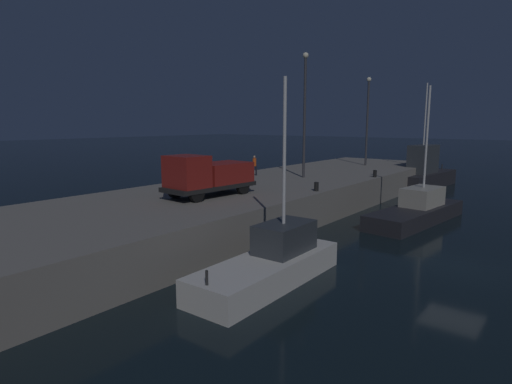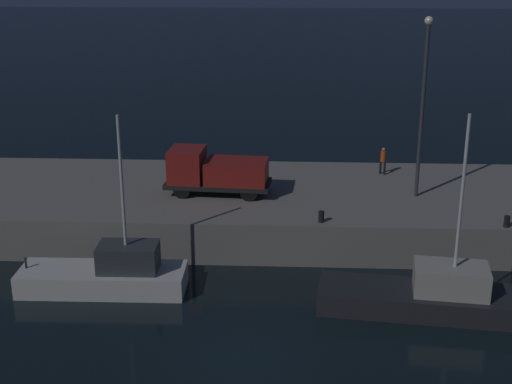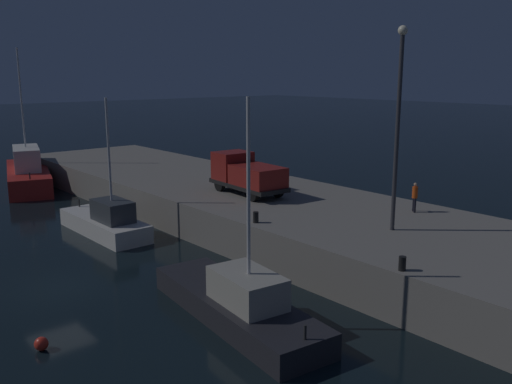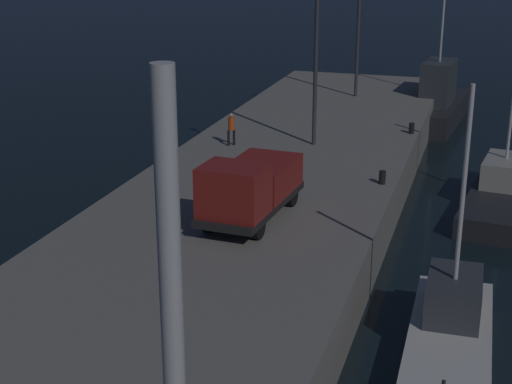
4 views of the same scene
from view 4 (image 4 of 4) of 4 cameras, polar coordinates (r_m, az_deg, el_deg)
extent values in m
cube|color=gray|center=(30.77, -0.61, -2.23)|extent=(56.46, 10.80, 2.12)
cube|color=#232328|center=(36.86, 17.54, -0.48)|extent=(9.56, 3.64, 0.96)
cube|color=#ADA899|center=(37.32, 17.87, 1.48)|extent=(3.24, 2.17, 1.20)
cube|color=silver|center=(23.68, 13.99, -11.12)|extent=(7.49, 2.44, 1.03)
cube|color=#33383D|center=(24.25, 14.36, -7.41)|extent=(2.67, 1.63, 1.21)
cylinder|color=silver|center=(22.87, 15.06, 0.48)|extent=(0.14, 0.14, 5.86)
cube|color=#232328|center=(52.25, 13.26, 5.74)|extent=(9.87, 3.59, 1.47)
cube|color=#33383D|center=(51.06, 13.28, 7.85)|extent=(3.80, 2.08, 2.73)
cylinder|color=silver|center=(50.35, 13.63, 12.62)|extent=(0.14, 0.14, 5.84)
cylinder|color=#262626|center=(56.36, 14.13, 7.63)|extent=(0.10, 0.10, 0.50)
cylinder|color=#38383D|center=(37.05, 4.44, 10.21)|extent=(0.20, 0.20, 8.96)
cylinder|color=#38383D|center=(48.81, 7.54, 11.72)|extent=(0.20, 0.20, 8.17)
cylinder|color=black|center=(26.20, 0.11, -2.53)|extent=(0.92, 0.34, 0.90)
cylinder|color=black|center=(26.88, -3.54, -2.01)|extent=(0.92, 0.34, 0.90)
cylinder|color=black|center=(29.35, 2.63, -0.17)|extent=(0.92, 0.34, 0.90)
cylinder|color=black|center=(29.95, -0.70, 0.25)|extent=(0.92, 0.34, 0.90)
cube|color=black|center=(28.03, -0.32, -0.81)|extent=(5.71, 2.58, 0.25)
cube|color=maroon|center=(26.24, -1.67, 0.10)|extent=(1.93, 2.31, 1.74)
cube|color=maroon|center=(28.69, 0.41, 1.16)|extent=(3.38, 2.41, 1.17)
cylinder|color=black|center=(37.70, -1.63, 4.05)|extent=(0.13, 0.13, 0.76)
cylinder|color=black|center=(37.57, -2.03, 3.99)|extent=(0.13, 0.13, 0.76)
cylinder|color=#E54C14|center=(37.47, -1.84, 5.04)|extent=(0.41, 0.41, 0.63)
sphere|color=tan|center=(37.37, -1.85, 5.68)|extent=(0.18, 0.18, 0.18)
cylinder|color=black|center=(32.30, 9.29, 1.07)|extent=(0.28, 0.28, 0.56)
cylinder|color=black|center=(40.66, 11.39, 4.62)|extent=(0.28, 0.28, 0.55)
camera|label=1|loc=(13.16, 59.43, -17.45)|focal=29.62mm
camera|label=2|loc=(40.83, 64.29, 12.38)|focal=50.76mm
camera|label=3|loc=(52.41, 32.65, 12.99)|focal=38.56mm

